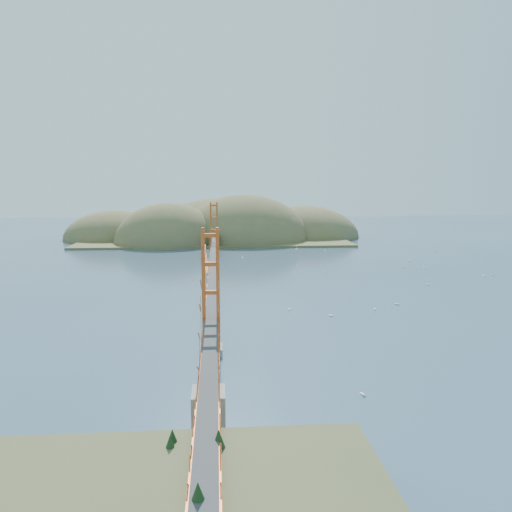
{
  "coord_description": "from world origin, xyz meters",
  "views": [
    {
      "loc": [
        0.63,
        -74.47,
        15.65
      ],
      "look_at": [
        6.47,
        0.0,
        4.66
      ],
      "focal_mm": 35.0,
      "sensor_mm": 36.0,
      "label": 1
    }
  ],
  "objects": [
    {
      "name": "sailboat_1",
      "position": [
        19.63,
        10.35,
        0.14
      ],
      "size": [
        0.57,
        0.57,
        0.6
      ],
      "color": "white",
      "rests_on": "ground"
    },
    {
      "name": "bridge",
      "position": [
        0.0,
        0.18,
        7.01
      ],
      "size": [
        2.2,
        94.4,
        12.0
      ],
      "color": "gray",
      "rests_on": "ground"
    },
    {
      "name": "sailboat_extra_0",
      "position": [
        23.8,
        -13.11,
        0.16
      ],
      "size": [
        0.66,
        0.66,
        0.73
      ],
      "color": "white",
      "rests_on": "ground"
    },
    {
      "name": "sailboat_10",
      "position": [
        11.32,
        -40.0,
        0.14
      ],
      "size": [
        0.53,
        0.55,
        0.62
      ],
      "color": "white",
      "rests_on": "ground"
    },
    {
      "name": "sailboat_12",
      "position": [
        19.49,
        42.0,
        0.15
      ],
      "size": [
        0.62,
        0.55,
        0.71
      ],
      "color": "white",
      "rests_on": "ground"
    },
    {
      "name": "sailboat_16",
      "position": [
        15.54,
        17.27,
        0.15
      ],
      "size": [
        0.62,
        0.62,
        0.65
      ],
      "color": "white",
      "rests_on": "ground"
    },
    {
      "name": "sailboat_4",
      "position": [
        35.34,
        15.08,
        0.14
      ],
      "size": [
        0.59,
        0.59,
        0.62
      ],
      "color": "white",
      "rests_on": "ground"
    },
    {
      "name": "sailboat_11",
      "position": [
        47.52,
        5.96,
        0.14
      ],
      "size": [
        0.59,
        0.59,
        0.62
      ],
      "color": "white",
      "rests_on": "ground"
    },
    {
      "name": "ground",
      "position": [
        0.0,
        0.0,
        0.0
      ],
      "size": [
        320.0,
        320.0,
        0.0
      ],
      "primitive_type": "plane",
      "color": "#314962",
      "rests_on": "ground"
    },
    {
      "name": "sailboat_15",
      "position": [
        25.36,
        37.29,
        0.15
      ],
      "size": [
        0.53,
        0.61,
        0.69
      ],
      "color": "white",
      "rests_on": "ground"
    },
    {
      "name": "sailboat_14",
      "position": [
        20.14,
        -15.33,
        0.14
      ],
      "size": [
        0.43,
        0.52,
        0.61
      ],
      "color": "white",
      "rests_on": "ground"
    },
    {
      "name": "sailboat_2",
      "position": [
        33.03,
        -1.12,
        0.16
      ],
      "size": [
        0.66,
        0.66,
        0.72
      ],
      "color": "white",
      "rests_on": "ground"
    },
    {
      "name": "sailboat_9",
      "position": [
        38.84,
        13.9,
        0.15
      ],
      "size": [
        0.52,
        0.6,
        0.69
      ],
      "color": "white",
      "rests_on": "ground"
    },
    {
      "name": "approach_viaduct",
      "position": [
        0.0,
        -51.91,
        2.55
      ],
      "size": [
        1.4,
        12.0,
        3.38
      ],
      "color": "#B84314",
      "rests_on": "ground"
    },
    {
      "name": "sailboat_0",
      "position": [
        9.5,
        -14.51,
        0.14
      ],
      "size": [
        0.44,
        0.52,
        0.6
      ],
      "color": "white",
      "rests_on": "ground"
    },
    {
      "name": "promontory",
      "position": [
        0.0,
        -48.5,
        0.12
      ],
      "size": [
        9.0,
        6.0,
        0.24
      ],
      "primitive_type": "cube",
      "color": "#59544C",
      "rests_on": "ground"
    },
    {
      "name": "sailboat_17",
      "position": [
        51.06,
        36.21,
        0.14
      ],
      "size": [
        0.52,
        0.44,
        0.6
      ],
      "color": "white",
      "rests_on": "ground"
    },
    {
      "name": "sailboat_5",
      "position": [
        45.53,
        5.05,
        0.15
      ],
      "size": [
        0.48,
        0.6,
        0.7
      ],
      "color": "white",
      "rests_on": "ground"
    },
    {
      "name": "far_headlands",
      "position": [
        2.21,
        68.52,
        0.0
      ],
      "size": [
        84.0,
        58.0,
        25.0
      ],
      "color": "brown",
      "rests_on": "ground"
    },
    {
      "name": "sailboat_8",
      "position": [
        39.22,
        21.77,
        0.15
      ],
      "size": [
        0.59,
        0.55,
        0.66
      ],
      "color": "white",
      "rests_on": "ground"
    },
    {
      "name": "sailboat_6",
      "position": [
        13.96,
        -17.93,
        0.15
      ],
      "size": [
        0.67,
        0.67,
        0.7
      ],
      "color": "white",
      "rests_on": "ground"
    },
    {
      "name": "sailboat_3",
      "position": [
        6.0,
        28.93,
        0.15
      ],
      "size": [
        0.62,
        0.62,
        0.65
      ],
      "color": "white",
      "rests_on": "ground"
    },
    {
      "name": "fort",
      "position": [
        0.4,
        -47.8,
        0.67
      ],
      "size": [
        3.7,
        2.3,
        1.75
      ],
      "color": "maroon",
      "rests_on": "ground"
    }
  ]
}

